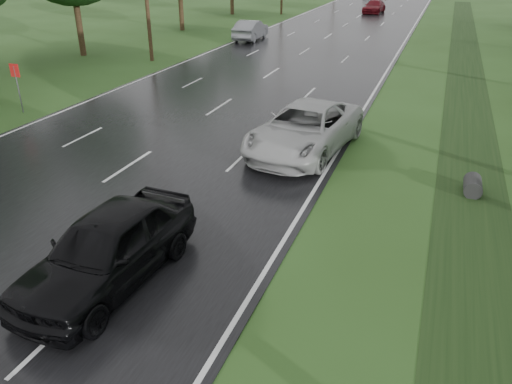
{
  "coord_description": "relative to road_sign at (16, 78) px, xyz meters",
  "views": [
    {
      "loc": [
        9.99,
        -5.86,
        7.0
      ],
      "look_at": [
        5.93,
        5.14,
        1.3
      ],
      "focal_mm": 35.0,
      "sensor_mm": 36.0,
      "label": 1
    }
  ],
  "objects": [
    {
      "name": "far_car_red",
      "position": [
        9.67,
        47.88,
        -0.87
      ],
      "size": [
        2.46,
        5.23,
        1.47
      ],
      "primitive_type": "imported",
      "rotation": [
        0.0,
        0.0,
        -0.08
      ],
      "color": "maroon",
      "rests_on": "road"
    },
    {
      "name": "edge_stripe_east",
      "position": [
        15.25,
        33.0,
        -1.6
      ],
      "size": [
        0.12,
        180.0,
        0.01
      ],
      "primitive_type": "cube",
      "color": "silver",
      "rests_on": "road"
    },
    {
      "name": "silver_sedan",
      "position": [
        2.7,
        23.62,
        -0.79
      ],
      "size": [
        1.92,
        5.02,
        1.63
      ],
      "primitive_type": "imported",
      "rotation": [
        0.0,
        0.0,
        3.18
      ],
      "color": "#93949B",
      "rests_on": "road"
    },
    {
      "name": "white_pickup",
      "position": [
        14.0,
        -0.34,
        -0.72
      ],
      "size": [
        3.72,
        6.68,
        1.77
      ],
      "primitive_type": "imported",
      "rotation": [
        0.0,
        0.0,
        -0.13
      ],
      "color": "silver",
      "rests_on": "road"
    },
    {
      "name": "road_sign",
      "position": [
        0.0,
        0.0,
        0.0
      ],
      "size": [
        0.5,
        0.06,
        2.3
      ],
      "color": "slate",
      "rests_on": "ground"
    },
    {
      "name": "dark_sedan",
      "position": [
        12.0,
        -10.0,
        -0.73
      ],
      "size": [
        2.36,
        5.23,
        1.74
      ],
      "primitive_type": "imported",
      "rotation": [
        0.0,
        0.0,
        -0.06
      ],
      "color": "black",
      "rests_on": "road"
    },
    {
      "name": "road",
      "position": [
        8.5,
        33.0,
        -1.62
      ],
      "size": [
        14.0,
        180.0,
        0.04
      ],
      "primitive_type": "cube",
      "color": "black",
      "rests_on": "ground"
    },
    {
      "name": "edge_stripe_west",
      "position": [
        1.75,
        33.0,
        -1.6
      ],
      "size": [
        0.12,
        180.0,
        0.01
      ],
      "primitive_type": "cube",
      "color": "silver",
      "rests_on": "road"
    },
    {
      "name": "center_line",
      "position": [
        8.5,
        33.0,
        -1.6
      ],
      "size": [
        0.12,
        180.0,
        0.01
      ],
      "primitive_type": "cube",
      "color": "silver",
      "rests_on": "road"
    },
    {
      "name": "drainage_ditch",
      "position": [
        20.0,
        6.71,
        -1.61
      ],
      "size": [
        2.2,
        120.0,
        0.56
      ],
      "color": "black",
      "rests_on": "ground"
    }
  ]
}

